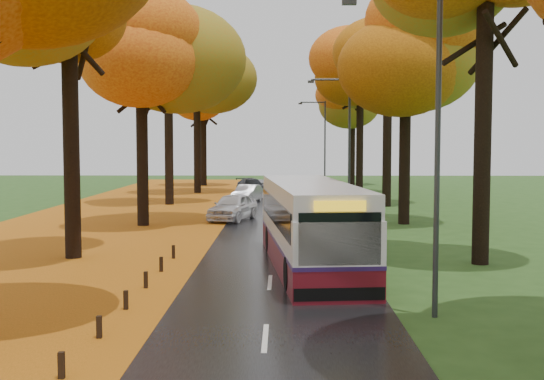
{
  "coord_description": "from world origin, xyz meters",
  "views": [
    {
      "loc": [
        0.37,
        -8.84,
        4.38
      ],
      "look_at": [
        0.0,
        16.38,
        2.6
      ],
      "focal_mm": 45.0,
      "sensor_mm": 36.0,
      "label": 1
    }
  ],
  "objects_px": {
    "car_white": "(233,207)",
    "car_silver": "(247,194)",
    "streetlamp_near": "(428,128)",
    "bus": "(311,223)",
    "streetlamp_mid": "(345,136)",
    "car_dark": "(252,186)",
    "streetlamp_far": "(322,138)"
  },
  "relations": [
    {
      "from": "streetlamp_mid",
      "to": "car_silver",
      "type": "relative_size",
      "value": 2.07
    },
    {
      "from": "streetlamp_mid",
      "to": "car_silver",
      "type": "xyz_separation_m",
      "value": [
        -6.07,
        9.83,
        -4.04
      ]
    },
    {
      "from": "streetlamp_near",
      "to": "car_white",
      "type": "height_order",
      "value": "streetlamp_near"
    },
    {
      "from": "streetlamp_near",
      "to": "car_dark",
      "type": "height_order",
      "value": "streetlamp_near"
    },
    {
      "from": "streetlamp_mid",
      "to": "car_dark",
      "type": "xyz_separation_m",
      "value": [
        -6.11,
        17.65,
        -4.03
      ]
    },
    {
      "from": "car_white",
      "to": "car_silver",
      "type": "bearing_deg",
      "value": 104.84
    },
    {
      "from": "streetlamp_mid",
      "to": "car_dark",
      "type": "relative_size",
      "value": 1.8
    },
    {
      "from": "streetlamp_mid",
      "to": "car_white",
      "type": "height_order",
      "value": "streetlamp_mid"
    },
    {
      "from": "streetlamp_mid",
      "to": "bus",
      "type": "distance_m",
      "value": 15.92
    },
    {
      "from": "car_white",
      "to": "streetlamp_near",
      "type": "bearing_deg",
      "value": -57.05
    },
    {
      "from": "streetlamp_far",
      "to": "car_silver",
      "type": "distance_m",
      "value": 14.19
    },
    {
      "from": "bus",
      "to": "streetlamp_far",
      "type": "bearing_deg",
      "value": 80.38
    },
    {
      "from": "streetlamp_near",
      "to": "streetlamp_far",
      "type": "distance_m",
      "value": 44.0
    },
    {
      "from": "streetlamp_mid",
      "to": "bus",
      "type": "relative_size",
      "value": 0.71
    },
    {
      "from": "streetlamp_mid",
      "to": "car_white",
      "type": "bearing_deg",
      "value": -168.35
    },
    {
      "from": "bus",
      "to": "car_white",
      "type": "xyz_separation_m",
      "value": [
        -3.71,
        14.09,
        -0.78
      ]
    },
    {
      "from": "streetlamp_far",
      "to": "car_dark",
      "type": "height_order",
      "value": "streetlamp_far"
    },
    {
      "from": "car_silver",
      "to": "car_white",
      "type": "bearing_deg",
      "value": -77.67
    },
    {
      "from": "streetlamp_far",
      "to": "car_dark",
      "type": "bearing_deg",
      "value": -144.51
    },
    {
      "from": "car_white",
      "to": "car_silver",
      "type": "height_order",
      "value": "car_white"
    },
    {
      "from": "car_silver",
      "to": "streetlamp_near",
      "type": "bearing_deg",
      "value": -65.69
    },
    {
      "from": "streetlamp_near",
      "to": "car_silver",
      "type": "distance_m",
      "value": 32.65
    },
    {
      "from": "bus",
      "to": "car_dark",
      "type": "xyz_separation_m",
      "value": [
        -3.52,
        33.03,
        -0.89
      ]
    },
    {
      "from": "car_white",
      "to": "bus",
      "type": "bearing_deg",
      "value": -59.2
    },
    {
      "from": "car_white",
      "to": "car_dark",
      "type": "bearing_deg",
      "value": 105.45
    },
    {
      "from": "streetlamp_near",
      "to": "streetlamp_mid",
      "type": "height_order",
      "value": "same"
    },
    {
      "from": "streetlamp_near",
      "to": "streetlamp_far",
      "type": "height_order",
      "value": "same"
    },
    {
      "from": "bus",
      "to": "car_silver",
      "type": "distance_m",
      "value": 25.47
    },
    {
      "from": "streetlamp_near",
      "to": "streetlamp_mid",
      "type": "distance_m",
      "value": 22.0
    },
    {
      "from": "streetlamp_mid",
      "to": "car_silver",
      "type": "distance_m",
      "value": 12.23
    },
    {
      "from": "streetlamp_far",
      "to": "car_silver",
      "type": "relative_size",
      "value": 2.07
    },
    {
      "from": "streetlamp_mid",
      "to": "car_dark",
      "type": "distance_m",
      "value": 19.1
    }
  ]
}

